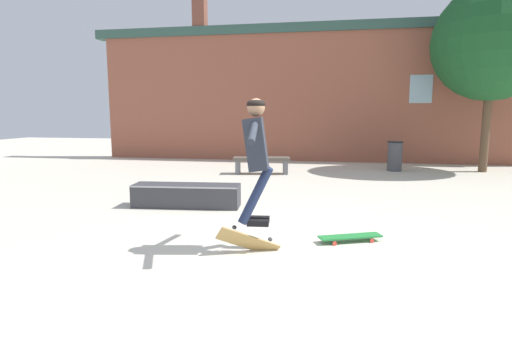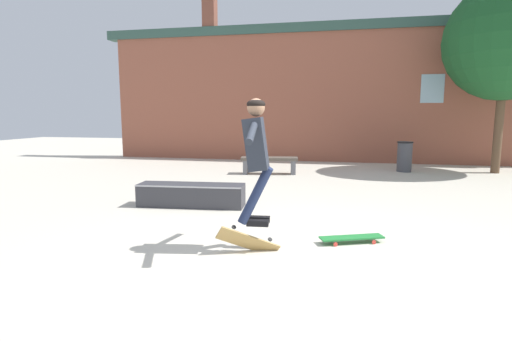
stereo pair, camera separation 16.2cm
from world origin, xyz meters
The scene contains 9 objects.
ground_plane centered at (0.00, 0.00, 0.00)m, with size 40.00×40.00×0.00m, color beige.
building_backdrop centered at (-0.03, 9.77, 2.40)m, with size 16.17×0.52×5.69m.
tree_right centered at (4.74, 7.95, 3.57)m, with size 3.19×3.19×5.18m.
park_bench centered at (-1.41, 6.45, 0.33)m, with size 1.60×0.69×0.46m.
skate_ledge centered at (-2.09, 2.36, 0.20)m, with size 1.93×0.65×0.41m.
trash_bin centered at (2.29, 7.70, 0.45)m, with size 0.45×0.45×0.86m.
skater centered at (-0.46, 0.34, 1.23)m, with size 0.43×1.26×1.50m.
skateboard_flipping centered at (-0.54, 0.24, 0.13)m, with size 0.76×0.40×0.47m.
skateboard_resting centered at (0.69, 0.86, 0.07)m, with size 0.84×0.49×0.08m.
Camera 2 is at (0.53, -4.26, 1.66)m, focal length 28.00 mm.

